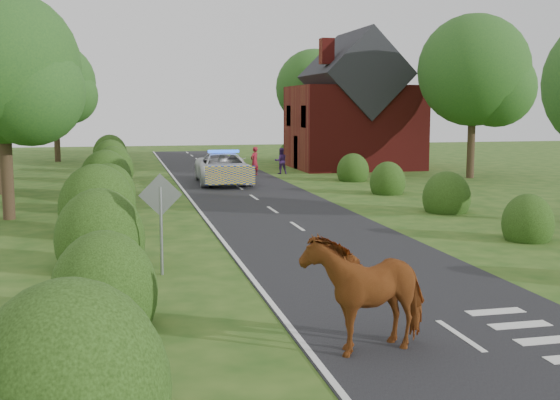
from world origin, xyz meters
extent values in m
plane|color=#244B16|center=(0.00, 0.00, 0.00)|extent=(120.00, 120.00, 0.00)
cube|color=black|center=(0.00, 15.00, 0.01)|extent=(6.00, 70.00, 0.02)
cube|color=white|center=(0.00, -4.00, 0.03)|extent=(0.12, 1.80, 0.01)
cube|color=white|center=(0.00, 0.00, 0.03)|extent=(0.12, 1.80, 0.01)
cube|color=white|center=(0.00, 4.00, 0.03)|extent=(0.12, 1.80, 0.01)
cube|color=white|center=(0.00, 8.00, 0.03)|extent=(0.12, 1.80, 0.01)
cube|color=white|center=(0.00, 12.00, 0.03)|extent=(0.12, 1.80, 0.01)
cube|color=white|center=(0.00, 16.00, 0.03)|extent=(0.12, 1.80, 0.01)
cube|color=white|center=(0.00, 20.00, 0.03)|extent=(0.12, 1.80, 0.01)
cube|color=white|center=(0.00, 24.00, 0.03)|extent=(0.12, 1.80, 0.01)
cube|color=white|center=(0.00, 28.00, 0.03)|extent=(0.12, 1.80, 0.01)
cube|color=white|center=(0.00, 32.00, 0.03)|extent=(0.12, 1.80, 0.01)
cube|color=white|center=(0.00, 36.00, 0.03)|extent=(0.12, 1.80, 0.01)
cube|color=white|center=(0.00, 40.00, 0.03)|extent=(0.12, 1.80, 0.01)
cube|color=white|center=(0.00, 44.00, 0.03)|extent=(0.12, 1.80, 0.01)
cube|color=white|center=(0.00, 48.00, 0.03)|extent=(0.12, 1.80, 0.01)
cube|color=white|center=(-2.90, 15.00, 0.03)|extent=(0.12, 70.00, 0.01)
cube|color=white|center=(1.40, -4.60, 0.03)|extent=(1.20, 0.35, 0.01)
cube|color=white|center=(1.40, -3.70, 0.03)|extent=(1.20, 0.35, 0.01)
cube|color=white|center=(1.40, -2.80, 0.03)|extent=(1.20, 0.35, 0.01)
ellipsoid|color=black|center=(-6.60, -7.00, 0.77)|extent=(2.40, 2.52, 2.80)
ellipsoid|color=black|center=(-6.30, -2.00, 0.66)|extent=(2.00, 2.10, 2.40)
ellipsoid|color=black|center=(-6.50, 3.00, 0.74)|extent=(2.30, 2.41, 2.70)
ellipsoid|color=black|center=(-6.70, 8.00, 0.83)|extent=(2.50, 2.62, 3.00)
ellipsoid|color=black|center=(-6.40, 13.00, 0.69)|extent=(2.10, 2.20, 2.50)
ellipsoid|color=black|center=(-6.60, 18.00, 0.77)|extent=(2.40, 2.52, 2.80)
ellipsoid|color=black|center=(-6.30, 24.00, 0.72)|extent=(2.20, 2.31, 2.60)
ellipsoid|color=black|center=(-6.50, 30.00, 0.74)|extent=(2.30, 2.41, 2.70)
ellipsoid|color=black|center=(-6.60, 36.00, 0.77)|extent=(2.40, 2.52, 2.80)
ellipsoid|color=black|center=(6.40, 4.00, 0.52)|extent=(1.60, 1.68, 1.90)
ellipsoid|color=black|center=(6.60, 10.00, 0.58)|extent=(1.90, 2.00, 2.10)
ellipsoid|color=black|center=(6.50, 16.00, 0.55)|extent=(1.70, 1.78, 2.00)
ellipsoid|color=black|center=(6.80, 22.00, 0.55)|extent=(1.80, 1.89, 2.00)
ellipsoid|color=black|center=(6.60, 36.00, 0.55)|extent=(1.70, 1.78, 2.00)
cylinder|color=#332316|center=(-10.00, 12.00, 1.98)|extent=(0.44, 0.44, 3.96)
sphere|color=#1F4B1D|center=(-10.00, 12.00, 5.58)|extent=(5.60, 5.60, 5.60)
sphere|color=#3A6D21|center=(-9.02, 11.44, 4.68)|extent=(3.92, 3.92, 3.92)
sphere|color=#3A6D21|center=(-10.52, 19.44, 4.42)|extent=(3.92, 3.92, 3.92)
sphere|color=#3A6D21|center=(-11.81, 29.32, 5.72)|extent=(4.76, 4.76, 4.76)
cylinder|color=#332316|center=(-10.50, 40.00, 2.09)|extent=(0.44, 0.44, 4.18)
sphere|color=#1F4B1D|center=(-10.50, 40.00, 5.89)|extent=(6.00, 6.00, 6.00)
sphere|color=#3A6D21|center=(-9.45, 39.40, 4.94)|extent=(4.20, 4.20, 4.20)
cylinder|color=#332316|center=(14.00, 22.00, 2.20)|extent=(0.44, 0.44, 4.40)
sphere|color=#1F4B1D|center=(14.00, 22.00, 6.20)|extent=(6.40, 6.40, 6.40)
sphere|color=#3A6D21|center=(15.12, 21.36, 5.20)|extent=(4.48, 4.48, 4.48)
cylinder|color=#332316|center=(9.00, 38.00, 1.98)|extent=(0.44, 0.44, 3.96)
sphere|color=#1F4B1D|center=(9.00, 38.00, 5.58)|extent=(6.00, 6.00, 6.00)
sphere|color=#3A6D21|center=(10.05, 37.40, 4.68)|extent=(4.20, 4.20, 4.20)
cylinder|color=gray|center=(-5.00, 2.00, 1.10)|extent=(0.08, 0.08, 2.20)
cube|color=gray|center=(-5.00, 2.00, 2.00)|extent=(1.06, 0.04, 1.06)
cube|color=maroon|center=(9.50, 30.00, 2.75)|extent=(8.00, 7.00, 5.50)
cube|color=black|center=(9.50, 30.00, 6.20)|extent=(5.94, 7.40, 5.94)
cube|color=maroon|center=(7.00, 28.00, 7.60)|extent=(0.80, 0.80, 1.60)
imported|color=brown|center=(-1.85, -4.08, 0.85)|extent=(2.66, 1.87, 1.70)
imported|color=silver|center=(-0.49, 22.13, 0.84)|extent=(3.00, 6.11, 1.67)
cube|color=yellow|center=(-0.61, 19.09, 0.75)|extent=(2.50, 0.15, 0.92)
cube|color=blue|center=(-0.49, 22.13, 1.75)|extent=(1.67, 0.34, 0.14)
imported|color=maroon|center=(2.00, 26.27, 0.87)|extent=(0.75, 0.73, 1.73)
imported|color=#462466|center=(3.76, 26.81, 0.80)|extent=(0.79, 0.62, 1.60)
camera|label=1|loc=(-5.95, -15.27, 4.16)|focal=45.00mm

